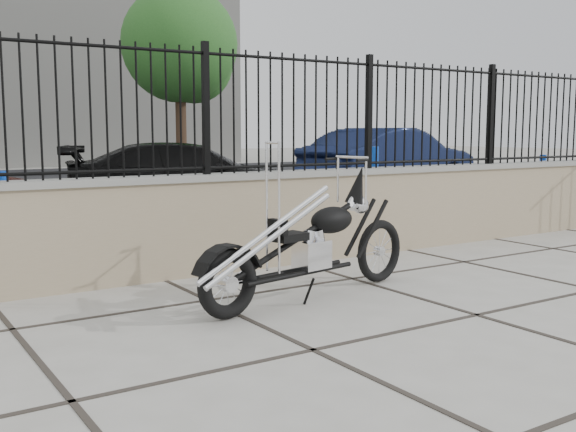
# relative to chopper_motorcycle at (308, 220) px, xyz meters

# --- Properties ---
(ground_plane) EXTENTS (90.00, 90.00, 0.00)m
(ground_plane) POSITION_rel_chopper_motorcycle_xyz_m (0.79, -1.08, -0.66)
(ground_plane) COLOR #99968E
(ground_plane) RESTS_ON ground
(parking_lot) EXTENTS (30.00, 30.00, 0.00)m
(parking_lot) POSITION_rel_chopper_motorcycle_xyz_m (0.79, 11.42, -0.66)
(parking_lot) COLOR black
(parking_lot) RESTS_ON ground
(retaining_wall) EXTENTS (14.00, 0.36, 0.96)m
(retaining_wall) POSITION_rel_chopper_motorcycle_xyz_m (0.79, 1.42, -0.18)
(retaining_wall) COLOR gray
(retaining_wall) RESTS_ON ground_plane
(iron_fence) EXTENTS (14.00, 0.08, 1.20)m
(iron_fence) POSITION_rel_chopper_motorcycle_xyz_m (0.79, 1.42, 0.90)
(iron_fence) COLOR black
(iron_fence) RESTS_ON retaining_wall
(chopper_motorcycle) EXTENTS (2.23, 0.79, 1.32)m
(chopper_motorcycle) POSITION_rel_chopper_motorcycle_xyz_m (0.00, 0.00, 0.00)
(chopper_motorcycle) COLOR black
(chopper_motorcycle) RESTS_ON ground_plane
(car_black) EXTENTS (4.42, 3.08, 1.19)m
(car_black) POSITION_rel_chopper_motorcycle_xyz_m (1.72, 6.00, -0.07)
(car_black) COLOR black
(car_black) RESTS_ON parking_lot
(car_blue) EXTENTS (4.58, 2.27, 1.44)m
(car_blue) POSITION_rel_chopper_motorcycle_xyz_m (6.74, 6.62, 0.06)
(car_blue) COLOR #0E1736
(car_blue) RESTS_ON parking_lot
(bollard_a) EXTENTS (0.14, 0.14, 0.91)m
(bollard_a) POSITION_rel_chopper_motorcycle_xyz_m (-1.60, 3.94, -0.20)
(bollard_a) COLOR #0C4BBC
(bollard_a) RESTS_ON ground_plane
(bollard_b) EXTENTS (0.15, 0.15, 1.15)m
(bollard_b) POSITION_rel_chopper_motorcycle_xyz_m (3.60, 3.45, -0.09)
(bollard_b) COLOR #0B44A7
(bollard_b) RESTS_ON ground_plane
(bollard_c) EXTENTS (0.14, 0.14, 0.96)m
(bollard_c) POSITION_rel_chopper_motorcycle_xyz_m (7.16, 3.09, -0.18)
(bollard_c) COLOR blue
(bollard_c) RESTS_ON ground_plane
(tree_right) EXTENTS (3.52, 3.52, 5.94)m
(tree_right) POSITION_rel_chopper_motorcycle_xyz_m (5.54, 14.92, 3.50)
(tree_right) COLOR #382619
(tree_right) RESTS_ON ground_plane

